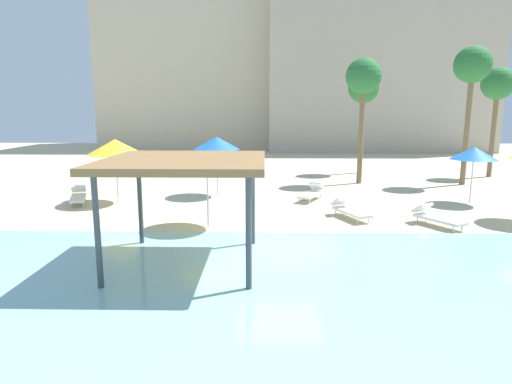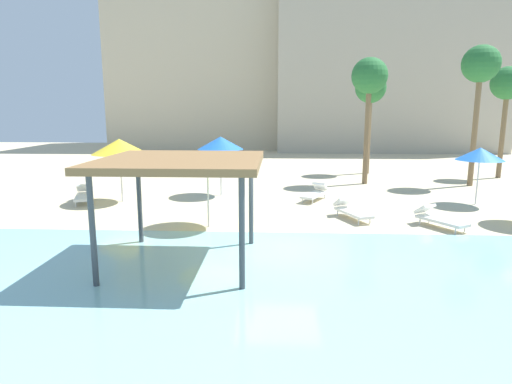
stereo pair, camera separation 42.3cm
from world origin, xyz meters
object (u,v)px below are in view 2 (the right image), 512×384
palm_tree_3 (369,79)px  lounge_chair_4 (315,193)px  beach_umbrella_blue_0 (480,154)px  palm_tree_0 (371,90)px  lounge_chair_2 (438,218)px  lounge_chair_0 (351,210)px  palm_tree_2 (481,68)px  beach_umbrella_blue_2 (220,143)px  lounge_chair_3 (83,195)px  shade_pavilion (181,165)px  palm_tree_1 (508,86)px  beach_umbrella_yellow_4 (207,163)px  beach_umbrella_yellow_1 (119,146)px

palm_tree_3 → lounge_chair_4: bearing=-124.3°
beach_umbrella_blue_0 → lounge_chair_4: (-6.84, 0.59, -1.85)m
palm_tree_0 → lounge_chair_2: bearing=-90.5°
lounge_chair_0 → palm_tree_2: bearing=111.8°
beach_umbrella_blue_2 → lounge_chair_3: size_ratio=1.40×
shade_pavilion → lounge_chair_4: (4.19, 8.43, -2.31)m
palm_tree_1 → lounge_chair_4: bearing=-148.4°
lounge_chair_2 → lounge_chair_4: bearing=-170.9°
beach_umbrella_blue_2 → beach_umbrella_yellow_4: size_ratio=1.09×
lounge_chair_2 → beach_umbrella_blue_2: bearing=-155.1°
beach_umbrella_yellow_1 → beach_umbrella_blue_2: beach_umbrella_blue_2 is taller
lounge_chair_0 → lounge_chair_3: same height
beach_umbrella_yellow_4 → palm_tree_0: bearing=58.6°
lounge_chair_0 → palm_tree_3: 9.71m
lounge_chair_3 → palm_tree_0: bearing=104.0°
beach_umbrella_blue_2 → lounge_chair_2: bearing=-32.9°
lounge_chair_3 → shade_pavilion: bearing=19.6°
palm_tree_1 → shade_pavilion: bearing=-135.4°
palm_tree_1 → palm_tree_3: bearing=-163.3°
lounge_chair_3 → palm_tree_0: palm_tree_0 is taller
beach_umbrella_yellow_4 → palm_tree_0: 15.85m
lounge_chair_0 → palm_tree_0: 13.18m
shade_pavilion → palm_tree_0: (8.19, 16.97, 2.56)m
beach_umbrella_blue_0 → beach_umbrella_blue_2: 11.35m
beach_umbrella_yellow_1 → palm_tree_2: (17.24, 4.96, 3.67)m
lounge_chair_2 → palm_tree_2: bearing=118.9°
beach_umbrella_blue_0 → palm_tree_0: size_ratio=0.39×
beach_umbrella_yellow_1 → beach_umbrella_blue_2: size_ratio=1.00×
beach_umbrella_yellow_1 → palm_tree_3: palm_tree_3 is taller
beach_umbrella_yellow_4 → lounge_chair_2: 8.22m
palm_tree_2 → palm_tree_3: 5.57m
beach_umbrella_yellow_1 → lounge_chair_2: bearing=-16.4°
beach_umbrella_yellow_1 → beach_umbrella_yellow_4: (4.50, -4.01, -0.21)m
beach_umbrella_yellow_4 → lounge_chair_3: beach_umbrella_yellow_4 is taller
beach_umbrella_blue_2 → lounge_chair_4: 4.99m
lounge_chair_4 → lounge_chair_3: bearing=-57.8°
beach_umbrella_yellow_1 → lounge_chair_2: size_ratio=1.45×
beach_umbrella_blue_0 → beach_umbrella_yellow_1: beach_umbrella_yellow_1 is taller
shade_pavilion → lounge_chair_4: size_ratio=2.08×
beach_umbrella_yellow_1 → lounge_chair_3: (-1.68, -0.22, -2.12)m
lounge_chair_4 → palm_tree_3: bearing=172.6°
palm_tree_3 → lounge_chair_3: bearing=-157.6°
lounge_chair_2 → beach_umbrella_blue_0: bearing=110.0°
beach_umbrella_blue_0 → palm_tree_2: palm_tree_2 is taller
beach_umbrella_blue_0 → palm_tree_0: bearing=107.3°
lounge_chair_2 → lounge_chair_3: same height
lounge_chair_0 → lounge_chair_3: (-11.33, 2.38, 0.00)m
palm_tree_0 → palm_tree_2: 6.41m
beach_umbrella_yellow_1 → palm_tree_1: palm_tree_1 is taller
beach_umbrella_yellow_4 → lounge_chair_3: bearing=148.5°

